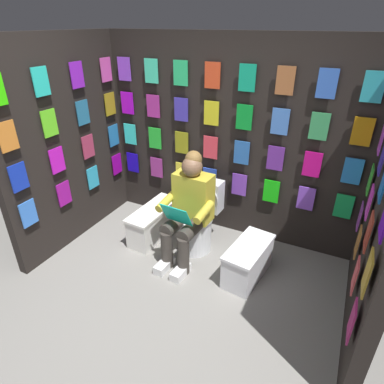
{
  "coord_description": "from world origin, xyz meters",
  "views": [
    {
      "loc": [
        -1.19,
        1.56,
        2.32
      ],
      "look_at": [
        0.05,
        -0.95,
        0.85
      ],
      "focal_mm": 30.56,
      "sensor_mm": 36.0,
      "label": 1
    }
  ],
  "objects_px": {
    "toilet": "(198,221)",
    "comic_longbox_near": "(154,222)",
    "comic_longbox_far": "(248,261)",
    "person_reading": "(188,209)"
  },
  "relations": [
    {
      "from": "toilet",
      "to": "comic_longbox_near",
      "type": "bearing_deg",
      "value": 10.36
    },
    {
      "from": "comic_longbox_near",
      "to": "comic_longbox_far",
      "type": "distance_m",
      "value": 1.24
    },
    {
      "from": "toilet",
      "to": "comic_longbox_near",
      "type": "distance_m",
      "value": 0.57
    },
    {
      "from": "toilet",
      "to": "comic_longbox_far",
      "type": "bearing_deg",
      "value": 162.86
    },
    {
      "from": "person_reading",
      "to": "comic_longbox_far",
      "type": "xyz_separation_m",
      "value": [
        -0.69,
        0.03,
        -0.41
      ]
    },
    {
      "from": "toilet",
      "to": "comic_longbox_far",
      "type": "height_order",
      "value": "toilet"
    },
    {
      "from": "toilet",
      "to": "comic_longbox_far",
      "type": "distance_m",
      "value": 0.74
    },
    {
      "from": "comic_longbox_near",
      "to": "comic_longbox_far",
      "type": "xyz_separation_m",
      "value": [
        -1.22,
        0.19,
        -0.0
      ]
    },
    {
      "from": "comic_longbox_far",
      "to": "person_reading",
      "type": "bearing_deg",
      "value": 5.1
    },
    {
      "from": "person_reading",
      "to": "comic_longbox_near",
      "type": "xyz_separation_m",
      "value": [
        0.53,
        -0.16,
        -0.41
      ]
    }
  ]
}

